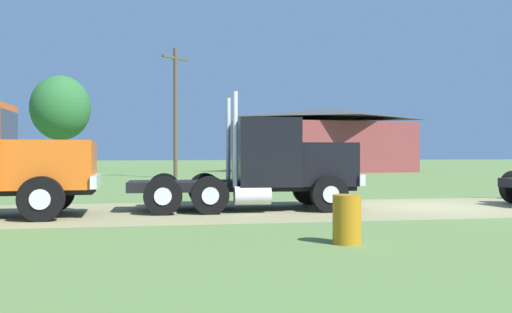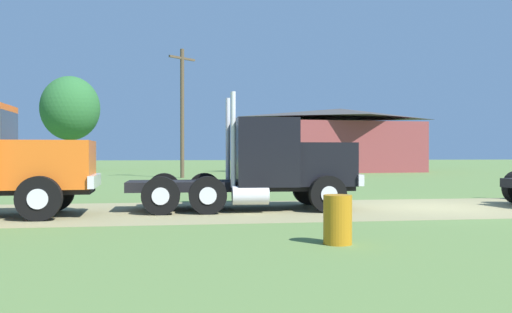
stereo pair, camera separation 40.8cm
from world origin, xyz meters
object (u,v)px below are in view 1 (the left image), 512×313
object	(u,v)px
truck_foreground_white	(272,166)
utility_pole_near	(175,109)
steel_barrel	(347,219)
shed_building	(332,141)

from	to	relation	value
truck_foreground_white	utility_pole_near	world-z (taller)	utility_pole_near
truck_foreground_white	steel_barrel	size ratio (longest dim) A/B	7.42
truck_foreground_white	utility_pole_near	size ratio (longest dim) A/B	0.80
truck_foreground_white	shed_building	xyz separation A→B (m)	(11.52, 30.51, 1.33)
utility_pole_near	shed_building	bearing A→B (deg)	35.90
steel_barrel	utility_pole_near	size ratio (longest dim) A/B	0.11
utility_pole_near	steel_barrel	bearing A→B (deg)	-85.11
steel_barrel	shed_building	size ratio (longest dim) A/B	0.07
truck_foreground_white	utility_pole_near	distance (m)	20.93
steel_barrel	shed_building	xyz separation A→B (m)	(11.41, 36.90, 2.17)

